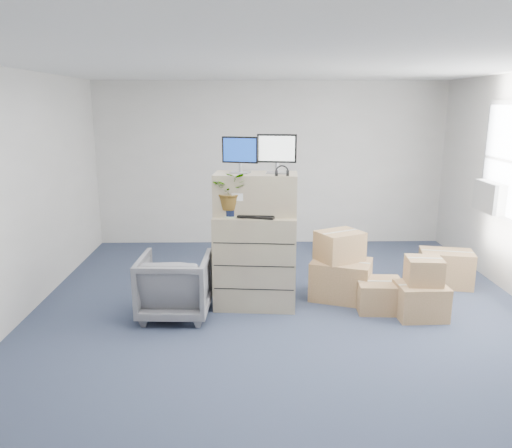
% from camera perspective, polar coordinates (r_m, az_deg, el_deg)
% --- Properties ---
extents(ground, '(7.00, 7.00, 0.00)m').
position_cam_1_polar(ground, '(5.68, 3.37, -11.62)').
color(ground, '#29344A').
rests_on(ground, ground).
extents(wall_back, '(6.00, 0.02, 2.80)m').
position_cam_1_polar(wall_back, '(8.70, 1.67, 6.88)').
color(wall_back, '#B4B2AB').
rests_on(wall_back, ground).
extents(ac_unit, '(0.24, 0.60, 0.40)m').
position_cam_1_polar(ac_unit, '(7.41, 25.34, 2.83)').
color(ac_unit, beige).
rests_on(ac_unit, wall_right).
extents(filing_cabinet_lower, '(1.02, 0.68, 1.13)m').
position_cam_1_polar(filing_cabinet_lower, '(6.06, -0.07, -4.16)').
color(filing_cabinet_lower, tan).
rests_on(filing_cabinet_lower, ground).
extents(filing_cabinet_upper, '(1.01, 0.57, 0.49)m').
position_cam_1_polar(filing_cabinet_upper, '(5.92, -0.03, 3.49)').
color(filing_cabinet_upper, tan).
rests_on(filing_cabinet_upper, filing_cabinet_lower).
extents(monitor_left, '(0.42, 0.22, 0.43)m').
position_cam_1_polar(monitor_left, '(5.86, -1.84, 8.14)').
color(monitor_left, '#99999E').
rests_on(monitor_left, filing_cabinet_upper).
extents(monitor_right, '(0.46, 0.21, 0.45)m').
position_cam_1_polar(monitor_right, '(5.84, 2.39, 8.28)').
color(monitor_right, '#99999E').
rests_on(monitor_right, filing_cabinet_upper).
extents(headphones, '(0.16, 0.03, 0.16)m').
position_cam_1_polar(headphones, '(5.68, 3.00, 5.96)').
color(headphones, black).
rests_on(headphones, filing_cabinet_upper).
extents(keyboard, '(0.51, 0.33, 0.02)m').
position_cam_1_polar(keyboard, '(5.78, -0.09, 0.91)').
color(keyboard, black).
rests_on(keyboard, filing_cabinet_lower).
extents(mouse, '(0.11, 0.09, 0.03)m').
position_cam_1_polar(mouse, '(5.79, 3.18, 0.97)').
color(mouse, silver).
rests_on(mouse, filing_cabinet_lower).
extents(water_bottle, '(0.09, 0.09, 0.30)m').
position_cam_1_polar(water_bottle, '(5.91, 0.75, 2.59)').
color(water_bottle, '#989BA0').
rests_on(water_bottle, filing_cabinet_lower).
extents(phone_dock, '(0.06, 0.05, 0.13)m').
position_cam_1_polar(phone_dock, '(5.91, -0.40, 1.51)').
color(phone_dock, silver).
rests_on(phone_dock, filing_cabinet_lower).
extents(external_drive, '(0.29, 0.25, 0.07)m').
position_cam_1_polar(external_drive, '(5.98, 2.90, 1.55)').
color(external_drive, black).
rests_on(external_drive, filing_cabinet_lower).
extents(tissue_box, '(0.31, 0.21, 0.10)m').
position_cam_1_polar(tissue_box, '(5.99, 2.93, 2.44)').
color(tissue_box, '#4095DB').
rests_on(tissue_box, external_drive).
extents(potted_plant, '(0.42, 0.47, 0.43)m').
position_cam_1_polar(potted_plant, '(5.77, -2.91, 3.23)').
color(potted_plant, '#9AAF8D').
rests_on(potted_plant, filing_cabinet_lower).
extents(office_chair, '(0.82, 0.77, 0.81)m').
position_cam_1_polar(office_chair, '(5.88, -9.27, -6.60)').
color(office_chair, slate).
rests_on(office_chair, ground).
extents(cardboard_boxes, '(2.32, 1.55, 0.86)m').
position_cam_1_polar(cardboard_boxes, '(6.48, 14.71, -5.91)').
color(cardboard_boxes, olive).
rests_on(cardboard_boxes, ground).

